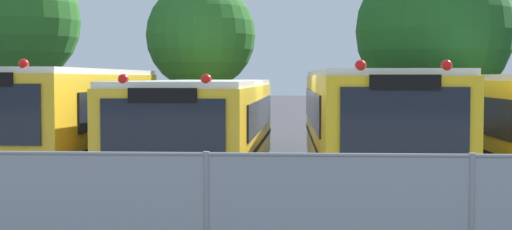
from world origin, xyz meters
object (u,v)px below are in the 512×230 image
school_bus_2 (366,122)px  tree_0 (10,20)px  school_bus_0 (66,120)px  tree_1 (199,35)px  tree_2 (434,31)px  school_bus_1 (204,127)px

school_bus_2 → tree_0: size_ratio=1.65×
school_bus_0 → tree_0: bearing=-61.9°
tree_1 → tree_0: bearing=167.5°
tree_0 → tree_1: size_ratio=1.20×
tree_2 → school_bus_2: bearing=-110.9°
school_bus_0 → tree_2: 12.80m
tree_0 → tree_1: bearing=-12.5°
school_bus_2 → tree_2: size_ratio=1.71×
tree_1 → tree_2: bearing=2.5°
school_bus_0 → tree_1: 8.06m
school_bus_1 → tree_1: (-1.17, 7.68, 2.52)m
school_bus_1 → school_bus_2: (3.68, 0.35, 0.11)m
school_bus_1 → tree_2: 10.71m
school_bus_1 → tree_1: tree_1 is taller
school_bus_0 → school_bus_2: bearing=-180.0°
tree_2 → school_bus_0: bearing=-142.0°
school_bus_0 → school_bus_2: school_bus_0 is taller
tree_0 → tree_1: (7.00, -1.55, -0.66)m
tree_0 → school_bus_2: bearing=-36.9°
school_bus_1 → tree_1: size_ratio=1.70×
school_bus_0 → school_bus_2: 6.97m
school_bus_2 → tree_1: 9.12m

